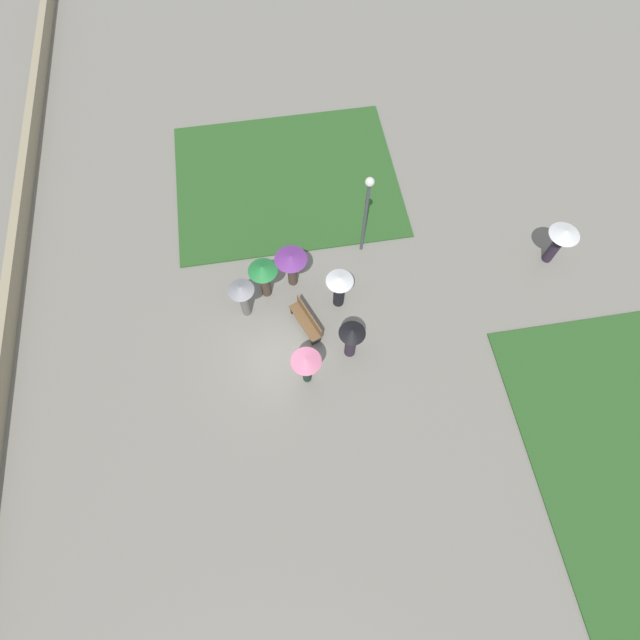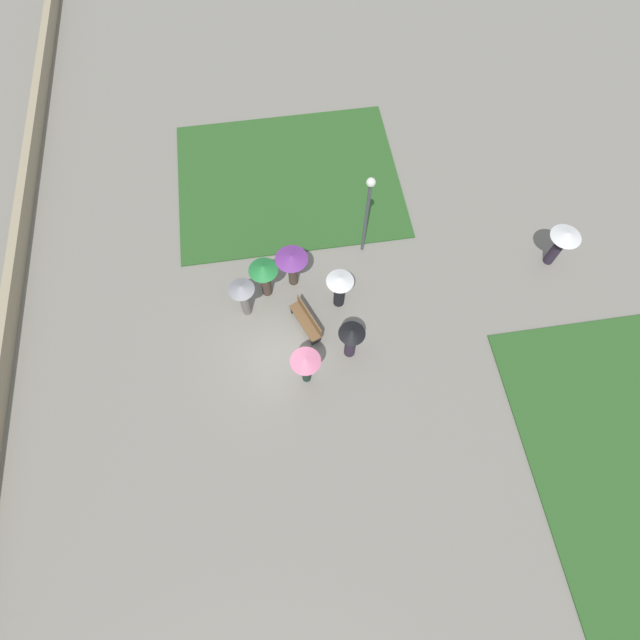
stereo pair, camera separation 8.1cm
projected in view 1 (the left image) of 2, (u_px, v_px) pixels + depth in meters
name	position (u px, v px, depth m)	size (l,w,h in m)	color
ground_plane	(284.00, 346.00, 17.86)	(90.00, 90.00, 0.00)	gray
lawn_patch_near	(287.00, 180.00, 21.21)	(7.43, 9.29, 0.06)	#2D5B26
lawn_patch_far	(640.00, 457.00, 16.12)	(9.98, 7.15, 0.06)	#2D5B26
park_bench	(307.00, 320.00, 17.80)	(1.71, 1.02, 0.90)	brown
lamp_post	(367.00, 206.00, 17.37)	(0.32, 0.32, 3.99)	#474C51
crowd_person_grey	(242.00, 295.00, 17.31)	(0.92, 0.92, 1.86)	slate
crowd_person_pink	(306.00, 364.00, 16.11)	(1.00, 1.00, 1.84)	#1E3328
crowd_person_white	(339.00, 287.00, 17.60)	(0.98, 0.98, 1.78)	black
crowd_person_purple	(291.00, 263.00, 17.84)	(1.18, 1.18, 1.78)	#47382D
crowd_person_green	(264.00, 275.00, 17.66)	(1.06, 1.06, 1.82)	#47382D
crowd_person_black	(351.00, 339.00, 16.71)	(0.90, 0.90, 1.85)	#2D2333
lone_walker_far_path	(561.00, 239.00, 18.31)	(1.12, 1.12, 1.84)	#2D2333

